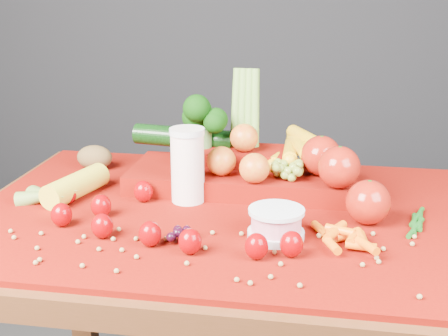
% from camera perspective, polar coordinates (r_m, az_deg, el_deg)
% --- Properties ---
extents(table, '(1.10, 0.80, 0.75)m').
position_cam_1_polar(table, '(1.37, -0.15, -8.03)').
color(table, '#3E220E').
rests_on(table, ground).
extents(red_cloth, '(1.05, 0.75, 0.01)m').
position_cam_1_polar(red_cloth, '(1.33, -0.15, -4.11)').
color(red_cloth, '#670B03').
rests_on(red_cloth, table).
extents(milk_glass, '(0.08, 0.08, 0.17)m').
position_cam_1_polar(milk_glass, '(1.36, -3.36, 0.50)').
color(milk_glass, silver).
rests_on(milk_glass, red_cloth).
extents(yogurt_bowl, '(0.11, 0.11, 0.06)m').
position_cam_1_polar(yogurt_bowl, '(1.19, 4.79, -4.98)').
color(yogurt_bowl, silver).
rests_on(yogurt_bowl, red_cloth).
extents(strawberry_scatter, '(0.54, 0.28, 0.05)m').
position_cam_1_polar(strawberry_scatter, '(1.22, -7.06, -4.65)').
color(strawberry_scatter, '#870003').
rests_on(strawberry_scatter, red_cloth).
extents(dark_grape_cluster, '(0.06, 0.05, 0.03)m').
position_cam_1_polar(dark_grape_cluster, '(1.18, -4.03, -6.14)').
color(dark_grape_cluster, black).
rests_on(dark_grape_cluster, red_cloth).
extents(soybean_scatter, '(0.84, 0.24, 0.01)m').
position_cam_1_polar(soybean_scatter, '(1.15, -1.91, -7.29)').
color(soybean_scatter, '#A38446').
rests_on(soybean_scatter, red_cloth).
extents(corn_ear, '(0.22, 0.25, 0.06)m').
position_cam_1_polar(corn_ear, '(1.42, -15.05, -2.17)').
color(corn_ear, yellow).
rests_on(corn_ear, red_cloth).
extents(potato, '(0.09, 0.07, 0.06)m').
position_cam_1_polar(potato, '(1.62, -11.74, 0.96)').
color(potato, brown).
rests_on(potato, red_cloth).
extents(baby_carrot_pile, '(0.17, 0.17, 0.03)m').
position_cam_1_polar(baby_carrot_pile, '(1.19, 10.60, -6.10)').
color(baby_carrot_pile, '#EB6208').
rests_on(baby_carrot_pile, red_cloth).
extents(green_bean_pile, '(0.14, 0.12, 0.01)m').
position_cam_1_polar(green_bean_pile, '(1.31, 17.17, -4.76)').
color(green_bean_pile, '#125214').
rests_on(green_bean_pile, red_cloth).
extents(produce_mound, '(0.62, 0.37, 0.27)m').
position_cam_1_polar(produce_mound, '(1.44, 3.03, 0.38)').
color(produce_mound, '#670B03').
rests_on(produce_mound, red_cloth).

